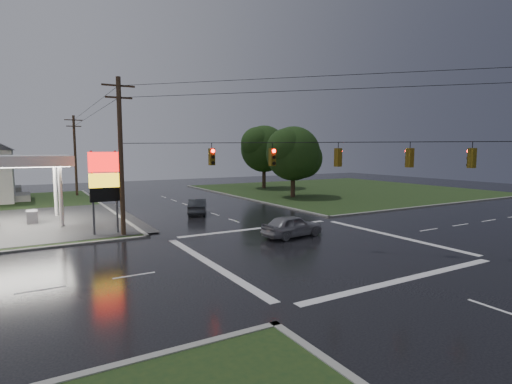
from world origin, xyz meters
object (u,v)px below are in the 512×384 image
utility_pole_n (75,154)px  car_crossing (292,226)px  tree_ne_near (294,154)px  tree_ne_far (265,149)px  pylon_sign (104,179)px  car_north (197,206)px  utility_pole_nw (121,155)px

utility_pole_n → car_crossing: 36.49m
tree_ne_near → tree_ne_far: (3.01, 12.00, 0.62)m
pylon_sign → car_north: 11.11m
utility_pole_n → tree_ne_near: utility_pole_n is taller
car_crossing → car_north: bearing=2.5°
pylon_sign → car_crossing: pylon_sign is taller
utility_pole_nw → tree_ne_far: size_ratio=1.12×
utility_pole_n → car_north: (8.14, -22.10, -4.73)m
car_north → car_crossing: size_ratio=0.99×
pylon_sign → utility_pole_n: 27.56m
car_crossing → pylon_sign: bearing=50.6°
utility_pole_n → car_north: bearing=-69.8°
tree_ne_near → tree_ne_far: bearing=75.9°
tree_ne_far → car_north: tree_ne_far is taller
car_crossing → tree_ne_near: bearing=-42.2°
car_north → tree_ne_near: bearing=-134.0°
pylon_sign → car_north: (9.14, 5.40, -3.27)m
utility_pole_n → tree_ne_far: (26.65, -4.01, 0.71)m
utility_pole_n → tree_ne_near: 28.55m
pylon_sign → utility_pole_nw: (1.00, -1.00, 1.71)m
utility_pole_nw → utility_pole_n: utility_pole_nw is taller
utility_pole_nw → car_crossing: 12.88m
pylon_sign → tree_ne_far: (27.65, 23.49, 2.17)m
utility_pole_nw → pylon_sign: bearing=135.0°
pylon_sign → utility_pole_nw: utility_pole_nw is taller
pylon_sign → tree_ne_far: 36.35m
utility_pole_nw → tree_ne_near: utility_pole_nw is taller
tree_ne_near → car_crossing: bearing=-125.8°
pylon_sign → car_crossing: size_ratio=1.32×
tree_ne_near → car_north: bearing=-158.5°
utility_pole_n → utility_pole_nw: bearing=-90.0°
utility_pole_n → car_crossing: utility_pole_n is taller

